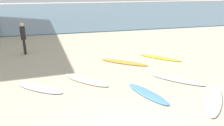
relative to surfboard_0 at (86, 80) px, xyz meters
name	(u,v)px	position (x,y,z in m)	size (l,w,h in m)	color
ocean_water	(60,11)	(0.46, 30.22, 0.00)	(120.00, 40.00, 0.08)	slate
surfboard_0	(86,80)	(0.00, 0.00, 0.00)	(0.56, 2.23, 0.08)	#F7E4C5
surfboard_1	(160,58)	(4.36, 2.03, -0.01)	(0.48, 2.31, 0.06)	yellow
surfboard_2	(39,88)	(-1.79, -0.28, 0.00)	(0.55, 2.12, 0.08)	white
surfboard_3	(214,99)	(3.89, -2.78, 0.00)	(0.52, 2.55, 0.08)	white
surfboard_4	(124,62)	(2.22, 1.80, 0.00)	(0.49, 2.50, 0.07)	#F8A133
surfboard_5	(148,94)	(1.93, -1.79, -0.01)	(0.50, 2.01, 0.07)	#5698DB
surfboard_6	(177,80)	(3.62, -0.94, 0.00)	(0.48, 2.22, 0.08)	silver
beachgoer_near	(23,37)	(-2.74, 4.84, 0.97)	(0.32, 0.34, 1.79)	black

